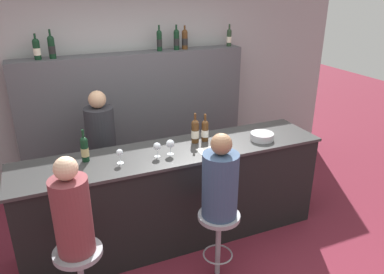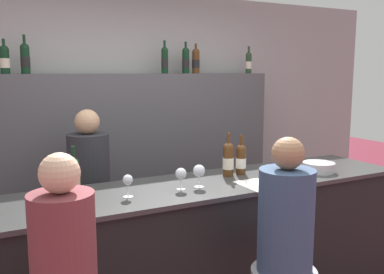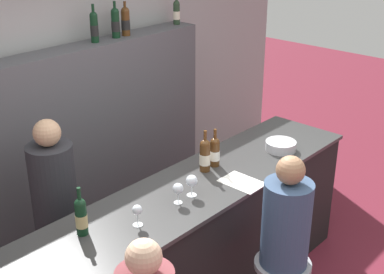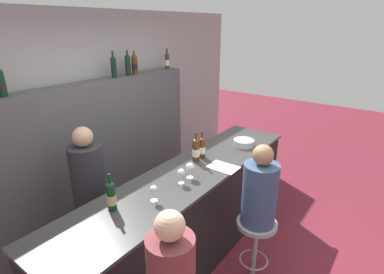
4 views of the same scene
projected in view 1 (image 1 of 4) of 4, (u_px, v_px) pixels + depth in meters
ground_plane at (187, 254)px, 3.87m from camera, size 16.00×16.00×0.00m
wall_back at (131, 87)px, 5.04m from camera, size 6.40×0.05×2.60m
bar_counter at (175, 195)px, 3.95m from camera, size 3.14×0.69×1.05m
back_bar_cabinet at (137, 120)px, 5.00m from camera, size 2.95×0.28×1.79m
wine_bottle_counter_0 at (85, 149)px, 3.48m from camera, size 0.07×0.07×0.32m
wine_bottle_counter_1 at (195, 131)px, 3.89m from camera, size 0.08×0.08×0.32m
wine_bottle_counter_2 at (205, 130)px, 3.94m from camera, size 0.08×0.08×0.30m
wine_bottle_backbar_0 at (37, 49)px, 4.21m from camera, size 0.08×0.08×0.29m
wine_bottle_backbar_1 at (52, 47)px, 4.27m from camera, size 0.08×0.08×0.33m
wine_bottle_backbar_2 at (159, 40)px, 4.74m from camera, size 0.07×0.07×0.32m
wine_bottle_backbar_3 at (176, 39)px, 4.82m from camera, size 0.07×0.07×0.32m
wine_bottle_backbar_4 at (185, 39)px, 4.87m from camera, size 0.08×0.08×0.30m
wine_bottle_backbar_5 at (229, 37)px, 5.11m from camera, size 0.07×0.07×0.29m
wine_glass_0 at (120, 153)px, 3.44m from camera, size 0.06×0.06×0.14m
wine_glass_1 at (157, 147)px, 3.57m from camera, size 0.07×0.07×0.15m
wine_glass_2 at (170, 144)px, 3.62m from camera, size 0.08×0.08×0.15m
metal_bowl at (262, 136)px, 3.99m from camera, size 0.25×0.25×0.07m
tasting_menu at (211, 153)px, 3.68m from camera, size 0.21×0.30×0.00m
bar_stool_left at (80, 265)px, 2.97m from camera, size 0.38×0.38×0.67m
guest_seated_left at (72, 212)px, 2.78m from camera, size 0.29×0.29×0.81m
bar_stool_right at (219, 228)px, 3.42m from camera, size 0.38×0.38×0.67m
guest_seated_right at (220, 182)px, 3.24m from camera, size 0.32×0.32×0.78m
bartender at (103, 159)px, 4.35m from camera, size 0.33×0.33×1.52m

